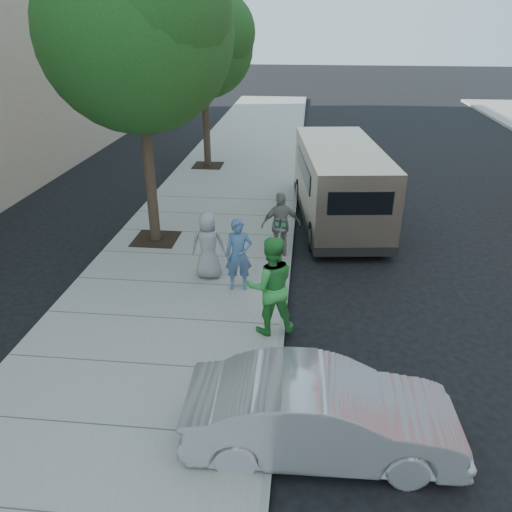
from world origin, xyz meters
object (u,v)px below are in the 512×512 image
sedan (323,414)px  person_striped_polo (281,225)px  van (339,183)px  person_officer (239,255)px  tree_far (204,41)px  tree_near (138,25)px  person_green_shirt (270,286)px  person_gray_shirt (208,245)px  parking_meter (281,234)px

sedan → person_striped_polo: (-0.96, 6.19, 0.35)m
van → person_officer: bearing=-123.5°
person_striped_polo → sedan: bearing=84.7°
tree_far → van: 8.19m
tree_far → person_striped_polo: (3.45, -8.28, -3.88)m
tree_near → van: (5.01, 2.25, -4.31)m
tree_far → person_green_shirt: tree_far is taller
van → person_green_shirt: size_ratio=3.27×
tree_near → person_striped_polo: 5.75m
van → person_striped_polo: bearing=-124.8°
tree_far → person_officer: size_ratio=3.90×
person_officer → person_striped_polo: 2.00m
person_gray_shirt → person_green_shirt: bearing=122.4°
person_striped_polo → person_green_shirt: bearing=75.9°
person_gray_shirt → person_striped_polo: bearing=-145.4°
person_green_shirt → person_gray_shirt: size_ratio=1.23×
sedan → tree_near: bearing=30.9°
parking_meter → person_officer: (-0.88, -0.92, -0.14)m
person_officer → person_striped_polo: size_ratio=0.98×
tree_near → parking_meter: 5.86m
sedan → person_striped_polo: person_striped_polo is taller
parking_meter → van: van is taller
sedan → person_gray_shirt: bearing=26.0°
tree_near → sedan: size_ratio=1.92×
person_officer → tree_near: bearing=127.9°
person_striped_polo → parking_meter: bearing=79.1°
tree_far → sedan: bearing=-73.0°
van → tree_near: bearing=-162.6°
van → person_gray_shirt: van is taller
sedan → person_green_shirt: 2.96m
van → sedan: (-0.59, -9.12, -0.60)m
sedan → person_green_shirt: (-0.96, 2.76, 0.50)m
van → sedan: size_ratio=1.66×
tree_near → person_officer: tree_near is taller
van → parking_meter: bearing=-118.3°
parking_meter → person_striped_polo: size_ratio=0.79×
tree_near → tree_far: tree_near is taller
parking_meter → person_officer: bearing=-120.3°
tree_far → van: bearing=-46.9°
tree_far → person_gray_shirt: size_ratio=4.01×
tree_near → van: bearing=24.2°
sedan → person_striped_polo: 6.27m
parking_meter → van: 4.12m
person_officer → sedan: bearing=-76.3°
tree_near → sedan: tree_near is taller
person_officer → person_green_shirt: 1.82m
parking_meter → person_striped_polo: (-0.05, 0.90, -0.12)m
parking_meter → sedan: bearing=-66.9°
tree_far → parking_meter: 10.52m
person_green_shirt → person_striped_polo: person_green_shirt is taller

